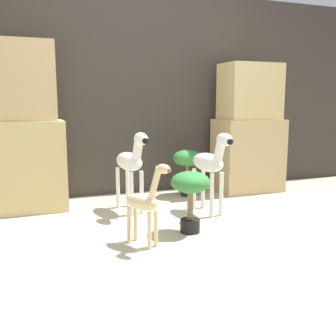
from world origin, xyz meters
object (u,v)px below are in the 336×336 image
(zebra_right, at_px, (211,162))
(potted_palm_back, at_px, (187,161))
(zebra_left, at_px, (131,161))
(giraffe_figurine, at_px, (145,201))
(potted_palm_front, at_px, (190,189))

(zebra_right, distance_m, potted_palm_back, 0.72)
(zebra_left, relative_size, giraffe_figurine, 1.24)
(zebra_left, height_order, giraffe_figurine, zebra_left)
(zebra_left, xyz_separation_m, potted_palm_front, (0.28, -0.72, -0.13))
(zebra_left, height_order, potted_palm_front, zebra_left)
(zebra_right, height_order, potted_palm_front, zebra_right)
(giraffe_figurine, relative_size, potted_palm_front, 1.25)
(potted_palm_back, bearing_deg, giraffe_figurine, -123.93)
(zebra_left, height_order, potted_palm_back, zebra_left)
(potted_palm_front, relative_size, potted_palm_back, 0.96)
(zebra_left, relative_size, potted_palm_front, 1.55)
(zebra_left, distance_m, giraffe_figurine, 0.90)
(giraffe_figurine, xyz_separation_m, potted_palm_front, (0.41, 0.16, 0.03))
(zebra_left, distance_m, potted_palm_front, 0.78)
(potted_palm_front, bearing_deg, zebra_left, 111.01)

